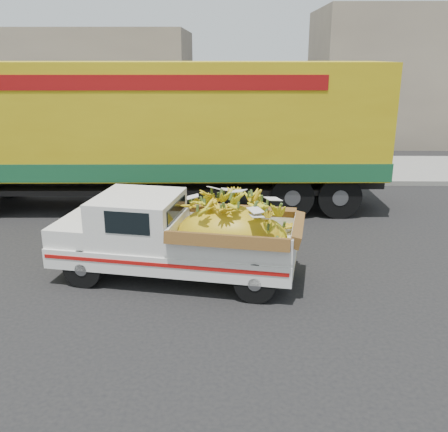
{
  "coord_description": "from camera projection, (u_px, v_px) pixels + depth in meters",
  "views": [
    {
      "loc": [
        2.93,
        -8.36,
        3.95
      ],
      "look_at": [
        2.82,
        0.55,
        1.07
      ],
      "focal_mm": 40.0,
      "sensor_mm": 36.0,
      "label": 1
    }
  ],
  "objects": [
    {
      "name": "semi_trailer",
      "position": [
        157.0,
        129.0,
        13.04
      ],
      "size": [
        12.02,
        2.74,
        3.8
      ],
      "rotation": [
        0.0,
        0.0,
        0.02
      ],
      "color": "black",
      "rests_on": "ground"
    },
    {
      "name": "ground",
      "position": [
        71.0,
        280.0,
        9.2
      ],
      "size": [
        100.0,
        100.0,
        0.0
      ],
      "primitive_type": "plane",
      "color": "black",
      "rests_on": "ground"
    },
    {
      "name": "pickup_truck",
      "position": [
        193.0,
        237.0,
        9.01
      ],
      "size": [
        4.6,
        2.36,
        1.54
      ],
      "rotation": [
        0.0,
        0.0,
        -0.18
      ],
      "color": "black",
      "rests_on": "ground"
    },
    {
      "name": "curb",
      "position": [
        139.0,
        182.0,
        16.01
      ],
      "size": [
        60.0,
        0.25,
        0.15
      ],
      "primitive_type": "cube",
      "color": "gray",
      "rests_on": "ground"
    },
    {
      "name": "sidewalk",
      "position": [
        149.0,
        168.0,
        18.01
      ],
      "size": [
        60.0,
        4.0,
        0.14
      ],
      "primitive_type": "cube",
      "color": "gray",
      "rests_on": "ground"
    }
  ]
}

